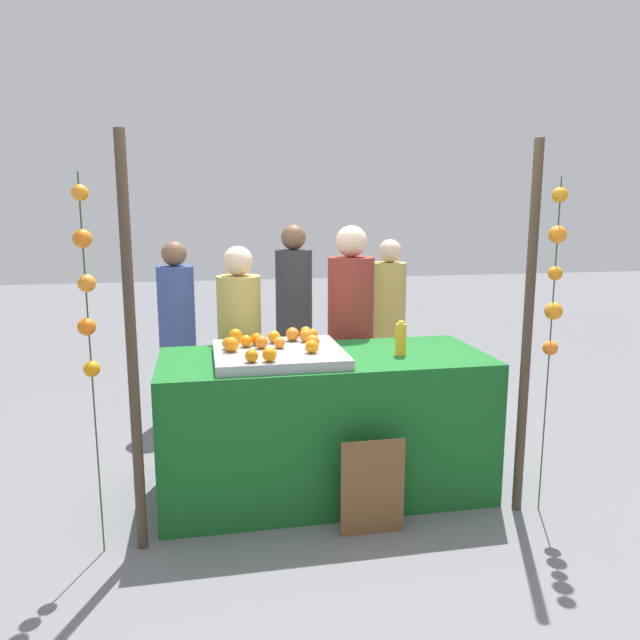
% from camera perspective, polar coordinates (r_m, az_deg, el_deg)
% --- Properties ---
extents(ground_plane, '(24.00, 24.00, 0.00)m').
position_cam_1_polar(ground_plane, '(4.11, 0.42, -15.65)').
color(ground_plane, slate).
extents(stall_counter, '(2.05, 0.87, 0.90)m').
position_cam_1_polar(stall_counter, '(3.94, 0.43, -9.75)').
color(stall_counter, '#196023').
rests_on(stall_counter, ground_plane).
extents(orange_tray, '(0.78, 0.73, 0.06)m').
position_cam_1_polar(orange_tray, '(3.72, -3.92, -3.22)').
color(orange_tray, '#9EA0A5').
rests_on(orange_tray, stall_counter).
extents(orange_0, '(0.08, 0.08, 0.08)m').
position_cam_1_polar(orange_0, '(3.74, -5.53, -2.09)').
color(orange_0, orange).
rests_on(orange_0, orange_tray).
extents(orange_1, '(0.09, 0.09, 0.09)m').
position_cam_1_polar(orange_1, '(3.94, -7.95, -1.44)').
color(orange_1, orange).
rests_on(orange_1, orange_tray).
extents(orange_2, '(0.07, 0.07, 0.07)m').
position_cam_1_polar(orange_2, '(4.04, -1.35, -1.14)').
color(orange_2, orange).
rests_on(orange_2, orange_tray).
extents(orange_3, '(0.07, 0.07, 0.07)m').
position_cam_1_polar(orange_3, '(3.41, -6.46, -3.36)').
color(orange_3, orange).
rests_on(orange_3, orange_tray).
extents(orange_4, '(0.08, 0.08, 0.08)m').
position_cam_1_polar(orange_4, '(3.79, -6.97, -1.98)').
color(orange_4, orange).
rests_on(orange_4, orange_tray).
extents(orange_5, '(0.08, 0.08, 0.08)m').
position_cam_1_polar(orange_5, '(3.84, -5.96, -1.79)').
color(orange_5, orange).
rests_on(orange_5, orange_tray).
extents(orange_6, '(0.08, 0.08, 0.08)m').
position_cam_1_polar(orange_6, '(3.42, -4.76, -3.25)').
color(orange_6, orange).
rests_on(orange_6, orange_tray).
extents(orange_7, '(0.08, 0.08, 0.08)m').
position_cam_1_polar(orange_7, '(3.91, -1.33, -1.48)').
color(orange_7, orange).
rests_on(orange_7, orange_tray).
extents(orange_8, '(0.07, 0.07, 0.07)m').
position_cam_1_polar(orange_8, '(3.75, -8.64, -2.19)').
color(orange_8, orange).
rests_on(orange_8, orange_tray).
extents(orange_9, '(0.08, 0.08, 0.08)m').
position_cam_1_polar(orange_9, '(3.88, -4.33, -1.60)').
color(orange_9, orange).
rests_on(orange_9, orange_tray).
extents(orange_10, '(0.07, 0.07, 0.07)m').
position_cam_1_polar(orange_10, '(3.96, -0.73, -1.36)').
color(orange_10, orange).
rests_on(orange_10, orange_tray).
extents(orange_11, '(0.07, 0.07, 0.07)m').
position_cam_1_polar(orange_11, '(3.73, -3.83, -2.14)').
color(orange_11, orange).
rests_on(orange_11, orange_tray).
extents(orange_12, '(0.08, 0.08, 0.08)m').
position_cam_1_polar(orange_12, '(3.61, -0.77, -2.51)').
color(orange_12, orange).
rests_on(orange_12, orange_tray).
extents(orange_13, '(0.09, 0.09, 0.09)m').
position_cam_1_polar(orange_13, '(3.94, -2.60, -1.34)').
color(orange_13, orange).
rests_on(orange_13, orange_tray).
extents(orange_14, '(0.09, 0.09, 0.09)m').
position_cam_1_polar(orange_14, '(3.71, -0.71, -2.07)').
color(orange_14, orange).
rests_on(orange_14, orange_tray).
extents(orange_15, '(0.09, 0.09, 0.09)m').
position_cam_1_polar(orange_15, '(3.68, -8.33, -2.29)').
color(orange_15, orange).
rests_on(orange_15, orange_tray).
extents(juice_bottle, '(0.07, 0.07, 0.22)m').
position_cam_1_polar(juice_bottle, '(3.83, 7.60, -1.78)').
color(juice_bottle, gold).
rests_on(juice_bottle, stall_counter).
extents(chalkboard_sign, '(0.37, 0.03, 0.57)m').
position_cam_1_polar(chalkboard_sign, '(3.53, 4.94, -15.45)').
color(chalkboard_sign, brown).
rests_on(chalkboard_sign, ground_plane).
extents(vendor_left, '(0.31, 0.31, 1.55)m').
position_cam_1_polar(vendor_left, '(4.41, -7.50, -3.90)').
color(vendor_left, tan).
rests_on(vendor_left, ground_plane).
extents(vendor_right, '(0.34, 0.34, 1.69)m').
position_cam_1_polar(vendor_right, '(4.52, 2.87, -2.64)').
color(vendor_right, maroon).
rests_on(vendor_right, ground_plane).
extents(crowd_person_0, '(0.31, 0.31, 1.54)m').
position_cam_1_polar(crowd_person_0, '(5.60, 6.43, -0.88)').
color(crowd_person_0, tan).
rests_on(crowd_person_0, ground_plane).
extents(crowd_person_1, '(0.33, 0.33, 1.67)m').
position_cam_1_polar(crowd_person_1, '(5.59, -2.45, -0.22)').
color(crowd_person_1, '#333338').
rests_on(crowd_person_1, ground_plane).
extents(crowd_person_2, '(0.31, 0.31, 1.54)m').
position_cam_1_polar(crowd_person_2, '(5.31, -13.23, -1.68)').
color(crowd_person_2, '#384C8C').
rests_on(crowd_person_2, ground_plane).
extents(canopy_post_left, '(0.06, 0.06, 2.19)m').
position_cam_1_polar(canopy_post_left, '(3.24, -17.27, -2.75)').
color(canopy_post_left, '#473828').
rests_on(canopy_post_left, ground_plane).
extents(canopy_post_right, '(0.06, 0.06, 2.19)m').
position_cam_1_polar(canopy_post_right, '(3.71, 18.91, -1.21)').
color(canopy_post_right, '#473828').
rests_on(canopy_post_right, ground_plane).
extents(garland_strand_left, '(0.10, 0.10, 1.98)m').
position_cam_1_polar(garland_strand_left, '(3.21, -21.17, 2.96)').
color(garland_strand_left, '#2D4C23').
rests_on(garland_strand_left, ground_plane).
extents(garland_strand_right, '(0.11, 0.10, 1.98)m').
position_cam_1_polar(garland_strand_right, '(3.70, 21.23, 3.83)').
color(garland_strand_right, '#2D4C23').
rests_on(garland_strand_right, ground_plane).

